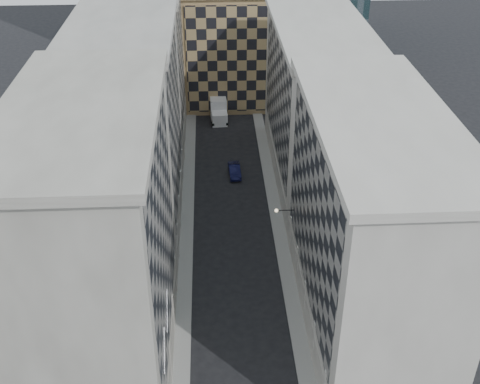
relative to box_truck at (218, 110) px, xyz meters
name	(u,v)px	position (x,y,z in m)	size (l,w,h in m)	color
sidewalk_west	(187,229)	(-4.31, -29.79, -1.36)	(1.50, 100.00, 0.15)	gray
sidewalk_east	(278,226)	(6.19, -29.79, -1.36)	(1.50, 100.00, 0.15)	gray
bldg_left_a	(101,249)	(-9.94, -48.79, 10.39)	(10.80, 22.80, 23.70)	gray
bldg_left_b	(130,129)	(-9.94, -26.79, 9.89)	(10.80, 22.80, 22.70)	gray
bldg_left_c	(147,64)	(-9.94, -4.79, 9.39)	(10.80, 22.80, 21.70)	gray
bldg_right_a	(367,226)	(11.82, -44.79, 8.88)	(10.80, 26.80, 20.70)	#AFAAA0
bldg_right_b	(316,104)	(11.84, -17.79, 8.41)	(10.80, 28.80, 19.70)	#AFAAA0
tan_block	(235,43)	(2.94, 8.10, 8.00)	(16.80, 14.80, 18.80)	#A68358
flagpoles_left	(166,330)	(-4.96, -53.79, 6.56)	(0.10, 6.33, 2.33)	gray
bracket_lamp	(278,210)	(5.32, -35.79, 4.76)	(1.98, 0.36, 0.36)	black
box_truck	(218,110)	(0.00, 0.00, 0.00)	(2.76, 6.14, 3.30)	white
dark_car	(235,170)	(1.70, -17.77, -0.75)	(1.46, 4.18, 1.38)	#0E1034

